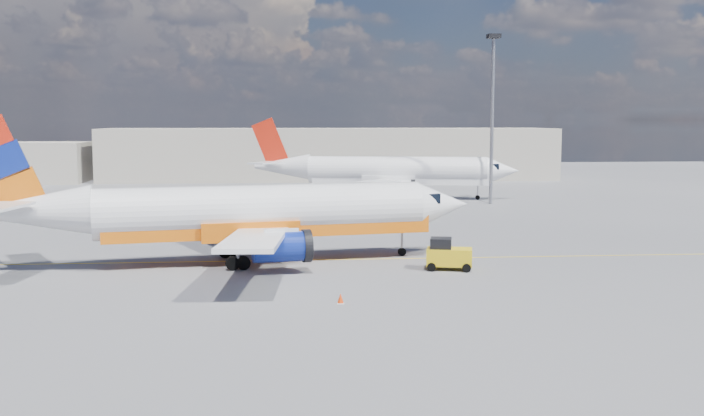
{
  "coord_description": "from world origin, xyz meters",
  "views": [
    {
      "loc": [
        -2.1,
        -48.72,
        9.33
      ],
      "look_at": [
        2.3,
        2.82,
        3.5
      ],
      "focal_mm": 40.0,
      "sensor_mm": 36.0,
      "label": 1
    }
  ],
  "objects": [
    {
      "name": "main_jet",
      "position": [
        -4.61,
        2.3,
        3.25
      ],
      "size": [
        32.31,
        25.07,
        9.75
      ],
      "rotation": [
        0.0,
        0.0,
        0.18
      ],
      "color": "white",
      "rests_on": "ground"
    },
    {
      "name": "gse_tug",
      "position": [
        7.98,
        -1.08,
        0.94
      ],
      "size": [
        3.07,
        2.3,
        1.99
      ],
      "rotation": [
        0.0,
        0.0,
        -0.23
      ],
      "color": "black",
      "rests_on": "ground"
    },
    {
      "name": "second_jet",
      "position": [
        10.08,
        43.14,
        3.2
      ],
      "size": [
        31.84,
        24.67,
        9.61
      ],
      "rotation": [
        0.0,
        0.0,
        -0.18
      ],
      "color": "white",
      "rests_on": "ground"
    },
    {
      "name": "traffic_cone",
      "position": [
        0.64,
        -9.62,
        0.26
      ],
      "size": [
        0.38,
        0.38,
        0.53
      ],
      "color": "white",
      "rests_on": "ground"
    },
    {
      "name": "terminal_main",
      "position": [
        5.0,
        75.0,
        4.0
      ],
      "size": [
        70.0,
        14.0,
        8.0
      ],
      "primitive_type": "cube",
      "color": "#A8A091",
      "rests_on": "ground"
    },
    {
      "name": "ground",
      "position": [
        0.0,
        0.0,
        0.0
      ],
      "size": [
        240.0,
        240.0,
        0.0
      ],
      "primitive_type": "plane",
      "color": "#57575C",
      "rests_on": "ground"
    },
    {
      "name": "taxi_line",
      "position": [
        0.0,
        3.0,
        0.01
      ],
      "size": [
        70.0,
        0.15,
        0.01
      ],
      "primitive_type": "cube",
      "color": "yellow",
      "rests_on": "ground"
    },
    {
      "name": "floodlight_mast",
      "position": [
        20.66,
        36.41,
        11.16
      ],
      "size": [
        1.36,
        1.36,
        18.62
      ],
      "color": "#94939B",
      "rests_on": "ground"
    }
  ]
}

